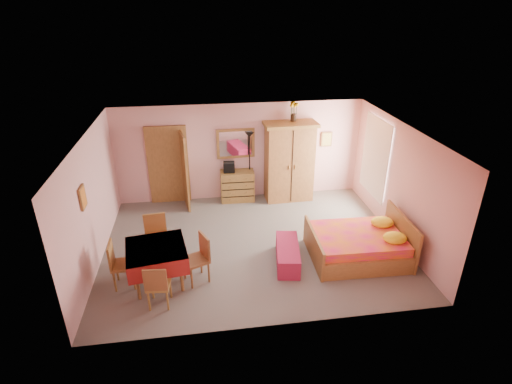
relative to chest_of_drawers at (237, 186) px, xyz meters
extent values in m
plane|color=slate|center=(0.12, -2.26, -0.42)|extent=(6.50, 6.50, 0.00)
plane|color=brown|center=(0.12, -2.26, 2.18)|extent=(6.50, 6.50, 0.00)
cube|color=#DDA0A1|center=(0.12, 0.24, 0.88)|extent=(6.50, 0.10, 2.60)
cube|color=#DDA0A1|center=(0.12, -4.76, 0.88)|extent=(6.50, 0.10, 2.60)
cube|color=#DDA0A1|center=(-3.13, -2.26, 0.88)|extent=(0.10, 5.00, 2.60)
cube|color=#DDA0A1|center=(3.37, -2.26, 0.88)|extent=(0.10, 5.00, 2.60)
cube|color=#9E6B35|center=(-1.78, 0.21, 0.61)|extent=(1.06, 0.12, 2.15)
cube|color=white|center=(3.33, -1.06, 1.03)|extent=(0.08, 1.40, 1.95)
cube|color=orange|center=(-3.10, -2.86, 1.28)|extent=(0.04, 0.32, 0.42)
cube|color=#D8BF59|center=(2.47, 0.21, 1.13)|extent=(0.30, 0.04, 0.40)
cube|color=olive|center=(0.00, 0.00, 0.00)|extent=(0.90, 0.46, 0.84)
cube|color=white|center=(0.00, 0.21, 1.13)|extent=(1.01, 0.10, 0.79)
cube|color=black|center=(-0.21, 0.01, 0.56)|extent=(0.31, 0.24, 0.28)
cube|color=black|center=(0.35, 0.11, 0.51)|extent=(0.27, 0.27, 1.86)
cube|color=#9F6636|center=(1.39, -0.09, 0.65)|extent=(1.39, 0.75, 2.14)
cube|color=yellow|center=(1.48, 0.03, 1.98)|extent=(0.21, 0.21, 0.52)
cube|color=#E21660|center=(2.21, -3.04, 0.04)|extent=(2.02, 1.61, 0.91)
cube|color=maroon|center=(0.72, -3.05, -0.22)|extent=(0.64, 1.27, 0.40)
cube|color=maroon|center=(-1.87, -3.31, -0.02)|extent=(1.23, 1.23, 0.79)
cube|color=olive|center=(-1.80, -3.94, 0.02)|extent=(0.44, 0.44, 0.88)
cube|color=olive|center=(-1.93, -2.55, 0.08)|extent=(0.50, 0.50, 0.99)
cube|color=#A47137|center=(-2.49, -3.29, 0.05)|extent=(0.45, 0.45, 0.94)
cube|color=brown|center=(-1.15, -3.36, 0.06)|extent=(0.57, 0.57, 0.96)
camera|label=1|loc=(-0.93, -9.74, 4.49)|focal=28.00mm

